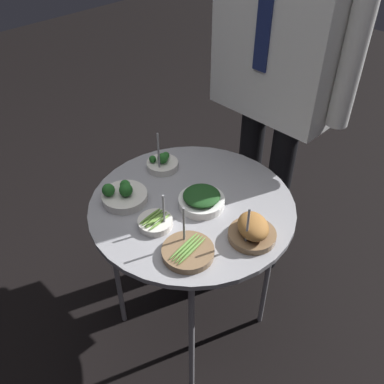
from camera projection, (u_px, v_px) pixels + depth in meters
ground_plane at (192, 319)px, 1.85m from camera, size 8.00×8.00×0.00m
serving_cart at (192, 214)px, 1.45m from camera, size 0.69×0.69×0.67m
bowl_broccoli_front_left at (162, 163)px, 1.57m from camera, size 0.12×0.12×0.17m
bowl_asparagus_front_center at (155, 222)px, 1.33m from camera, size 0.11×0.11×0.13m
bowl_broccoli_front_right at (123, 195)px, 1.42m from camera, size 0.15×0.15×0.07m
bowl_roast_mid_right at (253, 230)px, 1.28m from camera, size 0.15×0.15×0.15m
bowl_spinach_center at (202, 200)px, 1.40m from camera, size 0.15×0.15×0.05m
bowl_asparagus_back_left at (188, 251)px, 1.24m from camera, size 0.15×0.15×0.15m
waiter_figure at (280, 52)px, 1.49m from camera, size 0.60×0.23×1.63m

